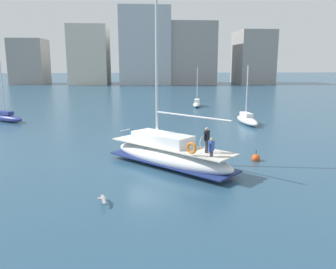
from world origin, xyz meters
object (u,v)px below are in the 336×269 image
object	(u,v)px
moored_sloop_near	(7,117)
moored_sloop_far	(247,119)
seagull	(103,198)
main_sailboat	(170,154)
moored_catamaran	(197,103)
mooring_buoy	(256,158)

from	to	relation	value
moored_sloop_near	moored_sloop_far	size ratio (longest dim) A/B	1.06
moored_sloop_near	seagull	distance (m)	28.80
main_sailboat	moored_sloop_near	bearing A→B (deg)	131.84
moored_sloop_near	moored_catamaran	world-z (taller)	moored_sloop_near
main_sailboat	moored_catamaran	xyz separation A→B (m)	(6.96, 31.49, -0.41)
moored_sloop_near	moored_sloop_far	distance (m)	27.69
moored_sloop_near	moored_sloop_far	bearing A→B (deg)	-8.15
moored_sloop_far	moored_catamaran	xyz separation A→B (m)	(-3.06, 16.00, -0.05)
moored_sloop_far	moored_catamaran	bearing A→B (deg)	100.83
main_sailboat	mooring_buoy	xyz separation A→B (m)	(6.23, 0.99, -0.73)
seagull	mooring_buoy	world-z (taller)	mooring_buoy
seagull	mooring_buoy	size ratio (longest dim) A/B	1.29
moored_sloop_far	mooring_buoy	world-z (taller)	moored_sloop_far
main_sailboat	mooring_buoy	distance (m)	6.35
moored_sloop_near	moored_sloop_far	xyz separation A→B (m)	(27.41, -3.93, 0.01)
seagull	mooring_buoy	distance (m)	12.23
moored_sloop_far	mooring_buoy	bearing A→B (deg)	-104.67
moored_catamaran	seagull	world-z (taller)	moored_catamaran
main_sailboat	moored_sloop_far	distance (m)	18.46
main_sailboat	moored_catamaran	size ratio (longest dim) A/B	2.06
main_sailboat	moored_sloop_near	distance (m)	26.07
moored_sloop_far	seagull	world-z (taller)	moored_sloop_far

